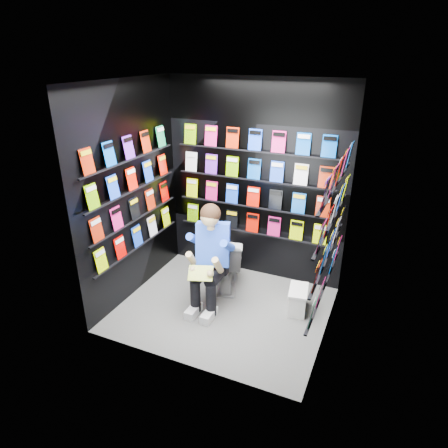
% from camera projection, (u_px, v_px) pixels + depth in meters
% --- Properties ---
extents(floor, '(2.40, 2.40, 0.00)m').
position_uv_depth(floor, '(223.00, 309.00, 4.82)').
color(floor, '#5A5B58').
rests_on(floor, ground).
extents(ceiling, '(2.40, 2.40, 0.00)m').
position_uv_depth(ceiling, '(223.00, 81.00, 3.78)').
color(ceiling, white).
rests_on(ceiling, floor).
extents(wall_back, '(2.40, 0.04, 2.60)m').
position_uv_depth(wall_back, '(255.00, 183.00, 5.14)').
color(wall_back, black).
rests_on(wall_back, floor).
extents(wall_front, '(2.40, 0.04, 2.60)m').
position_uv_depth(wall_front, '(176.00, 247.00, 3.46)').
color(wall_front, black).
rests_on(wall_front, floor).
extents(wall_left, '(0.04, 2.00, 2.60)m').
position_uv_depth(wall_left, '(131.00, 194.00, 4.74)').
color(wall_left, black).
rests_on(wall_left, floor).
extents(wall_right, '(0.04, 2.00, 2.60)m').
position_uv_depth(wall_right, '(336.00, 227.00, 3.86)').
color(wall_right, black).
rests_on(wall_right, floor).
extents(comics_back, '(2.10, 0.06, 1.37)m').
position_uv_depth(comics_back, '(254.00, 183.00, 5.11)').
color(comics_back, red).
rests_on(comics_back, wall_back).
extents(comics_left, '(0.06, 1.70, 1.37)m').
position_uv_depth(comics_left, '(133.00, 194.00, 4.73)').
color(comics_left, red).
rests_on(comics_left, wall_left).
extents(comics_right, '(0.06, 1.70, 1.37)m').
position_uv_depth(comics_right, '(333.00, 226.00, 3.86)').
color(comics_right, red).
rests_on(comics_right, wall_right).
extents(toilet, '(0.64, 0.85, 0.73)m').
position_uv_depth(toilet, '(227.00, 261.00, 5.15)').
color(toilet, white).
rests_on(toilet, floor).
extents(longbox, '(0.25, 0.38, 0.27)m').
position_uv_depth(longbox, '(298.00, 301.00, 4.74)').
color(longbox, white).
rests_on(longbox, floor).
extents(longbox_lid, '(0.27, 0.40, 0.03)m').
position_uv_depth(longbox_lid, '(299.00, 290.00, 4.69)').
color(longbox_lid, white).
rests_on(longbox_lid, longbox).
extents(reader, '(0.75, 0.90, 1.42)m').
position_uv_depth(reader, '(214.00, 245.00, 4.67)').
color(reader, blue).
rests_on(reader, toilet).
extents(held_comic, '(0.31, 0.24, 0.12)m').
position_uv_depth(held_comic, '(201.00, 273.00, 4.46)').
color(held_comic, green).
rests_on(held_comic, reader).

